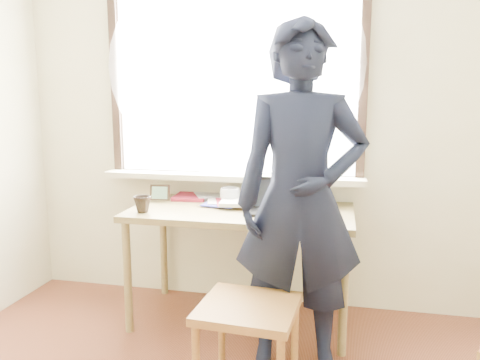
% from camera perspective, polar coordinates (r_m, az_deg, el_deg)
% --- Properties ---
extents(room_shell, '(3.52, 4.02, 2.61)m').
position_cam_1_polar(room_shell, '(1.58, -9.43, 15.70)').
color(room_shell, '#ECE7BE').
rests_on(room_shell, ground).
extents(desk, '(1.43, 0.72, 0.77)m').
position_cam_1_polar(desk, '(3.06, 0.12, -5.01)').
color(desk, olive).
rests_on(desk, ground).
extents(laptop, '(0.31, 0.25, 0.21)m').
position_cam_1_polar(laptop, '(2.96, 3.85, -2.95)').
color(laptop, black).
rests_on(laptop, desk).
extents(mug_white, '(0.15, 0.15, 0.11)m').
position_cam_1_polar(mug_white, '(3.19, -1.22, -1.91)').
color(mug_white, white).
rests_on(mug_white, desk).
extents(mug_dark, '(0.16, 0.16, 0.10)m').
position_cam_1_polar(mug_dark, '(3.00, -11.80, -2.92)').
color(mug_dark, black).
rests_on(mug_dark, desk).
extents(mouse, '(0.09, 0.07, 0.04)m').
position_cam_1_polar(mouse, '(2.87, 9.49, -4.10)').
color(mouse, black).
rests_on(mouse, desk).
extents(desk_clutter, '(0.70, 0.44, 0.04)m').
position_cam_1_polar(desk_clutter, '(3.33, -5.10, -2.07)').
color(desk_clutter, white).
rests_on(desk_clutter, desk).
extents(book_a, '(0.30, 0.33, 0.03)m').
position_cam_1_polar(book_a, '(3.39, -5.49, -1.99)').
color(book_a, white).
rests_on(book_a, desk).
extents(book_b, '(0.26, 0.30, 0.02)m').
position_cam_1_polar(book_b, '(3.20, 7.70, -2.80)').
color(book_b, white).
rests_on(book_b, desk).
extents(picture_frame, '(0.14, 0.03, 0.11)m').
position_cam_1_polar(picture_frame, '(3.29, -9.72, -1.68)').
color(picture_frame, black).
rests_on(picture_frame, desk).
extents(work_chair, '(0.50, 0.48, 0.48)m').
position_cam_1_polar(work_chair, '(2.40, 1.00, -16.54)').
color(work_chair, '#A06E34').
rests_on(work_chair, ground).
extents(person, '(0.74, 0.54, 1.88)m').
position_cam_1_polar(person, '(2.49, 7.41, -2.58)').
color(person, black).
rests_on(person, ground).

